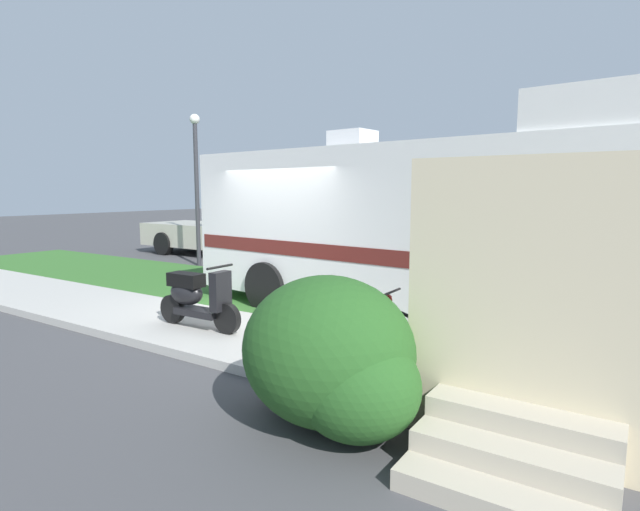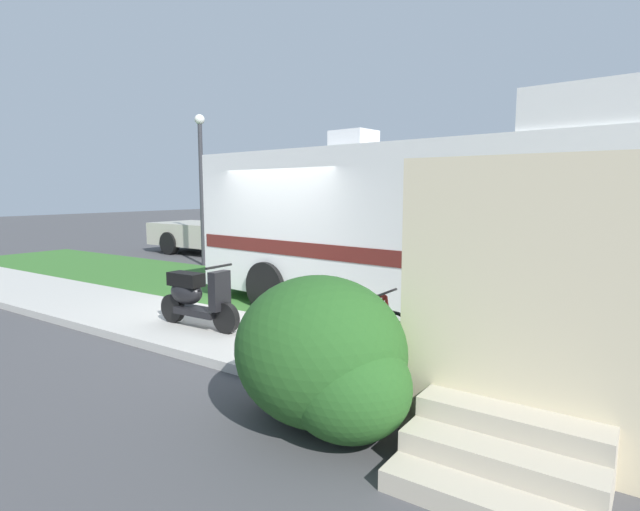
% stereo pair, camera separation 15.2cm
% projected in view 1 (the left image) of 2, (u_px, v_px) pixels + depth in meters
% --- Properties ---
extents(ground_plane, '(80.00, 80.00, 0.00)m').
position_uv_depth(ground_plane, '(266.00, 319.00, 8.39)').
color(ground_plane, '#424244').
extents(sidewalk, '(24.00, 2.00, 0.12)m').
position_uv_depth(sidewalk, '(214.00, 332.00, 7.39)').
color(sidewalk, '#ADAAA3').
rests_on(sidewalk, ground).
extents(grass_strip, '(24.00, 3.40, 0.08)m').
position_uv_depth(grass_strip, '(316.00, 300.00, 9.63)').
color(grass_strip, '#336628').
rests_on(grass_strip, ground).
extents(motorhome_rv, '(7.90, 3.21, 3.31)m').
position_uv_depth(motorhome_rv, '(416.00, 225.00, 8.17)').
color(motorhome_rv, silver).
rests_on(motorhome_rv, ground).
extents(scooter, '(1.54, 0.50, 0.97)m').
position_uv_depth(scooter, '(195.00, 297.00, 7.36)').
color(scooter, black).
rests_on(scooter, ground).
extents(bicycle, '(1.74, 0.52, 0.91)m').
position_uv_depth(bicycle, '(355.00, 331.00, 5.83)').
color(bicycle, black).
rests_on(bicycle, ground).
extents(pickup_truck_near, '(5.63, 2.22, 1.86)m').
position_uv_depth(pickup_truck_near, '(233.00, 226.00, 16.19)').
color(pickup_truck_near, '#B7B29E').
rests_on(pickup_truck_near, ground).
extents(porch_steps, '(2.00, 1.26, 2.40)m').
position_uv_depth(porch_steps, '(529.00, 341.00, 3.90)').
color(porch_steps, '#B2A893').
rests_on(porch_steps, ground).
extents(bush_by_porch, '(1.90, 1.43, 1.35)m').
position_uv_depth(bush_by_porch, '(326.00, 358.00, 4.50)').
color(bush_by_porch, '#23511E').
rests_on(bush_by_porch, ground).
extents(bottle_green, '(0.07, 0.07, 0.23)m').
position_uv_depth(bottle_green, '(518.00, 389.00, 4.87)').
color(bottle_green, navy).
rests_on(bottle_green, ground).
extents(street_lamp_post, '(0.28, 0.28, 4.23)m').
position_uv_depth(street_lamp_post, '(196.00, 175.00, 14.00)').
color(street_lamp_post, '#333338').
rests_on(street_lamp_post, ground).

